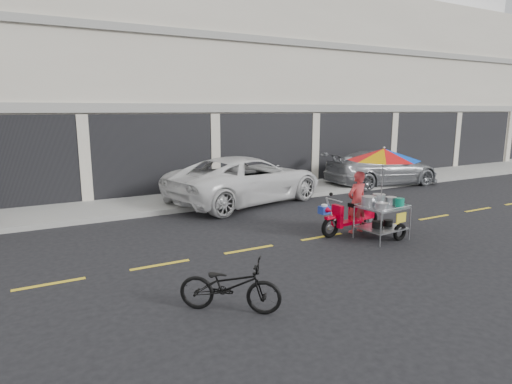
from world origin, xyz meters
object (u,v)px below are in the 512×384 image
food_vendor_rig (373,180)px  silver_pickup (382,168)px  near_bicycle (230,286)px  white_pickup (247,179)px

food_vendor_rig → silver_pickup: bearing=39.1°
near_bicycle → food_vendor_rig: 5.19m
white_pickup → near_bicycle: bearing=136.6°
white_pickup → silver_pickup: (6.35, 0.27, -0.07)m
white_pickup → near_bicycle: size_ratio=3.50×
silver_pickup → food_vendor_rig: food_vendor_rig is taller
near_bicycle → food_vendor_rig: food_vendor_rig is taller
silver_pickup → food_vendor_rig: 7.60m
silver_pickup → near_bicycle: 12.48m
white_pickup → silver_pickup: bearing=-101.7°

